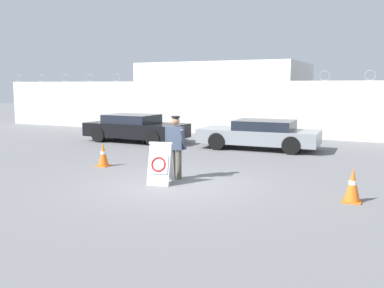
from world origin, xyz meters
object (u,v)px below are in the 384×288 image
(traffic_cone_mid, at_px, (103,155))
(parked_car_front_coupe, at_px, (135,128))
(barricade_sign, at_px, (160,163))
(traffic_cone_near, at_px, (353,185))
(parked_car_rear_sedan, at_px, (260,134))
(security_guard, at_px, (176,144))

(traffic_cone_mid, xyz_separation_m, parked_car_front_coupe, (-2.32, 5.43, 0.26))
(barricade_sign, xyz_separation_m, traffic_cone_near, (4.69, 0.29, -0.17))
(traffic_cone_near, relative_size, parked_car_front_coupe, 0.16)
(barricade_sign, relative_size, parked_car_rear_sedan, 0.23)
(barricade_sign, distance_m, parked_car_front_coupe, 8.54)
(traffic_cone_mid, bearing_deg, security_guard, -12.55)
(security_guard, relative_size, parked_car_rear_sedan, 0.36)
(barricade_sign, xyz_separation_m, parked_car_front_coupe, (-5.18, 6.79, 0.09))
(security_guard, height_order, parked_car_front_coupe, security_guard)
(barricade_sign, height_order, traffic_cone_mid, barricade_sign)
(barricade_sign, height_order, parked_car_rear_sedan, parked_car_rear_sedan)
(parked_car_front_coupe, bearing_deg, barricade_sign, -51.51)
(traffic_cone_near, distance_m, parked_car_front_coupe, 11.83)
(parked_car_front_coupe, bearing_deg, traffic_cone_mid, -65.73)
(traffic_cone_mid, height_order, parked_car_front_coupe, parked_car_front_coupe)
(traffic_cone_near, xyz_separation_m, parked_car_front_coupe, (-9.87, 6.50, 0.26))
(parked_car_front_coupe, relative_size, parked_car_rear_sedan, 0.98)
(parked_car_front_coupe, bearing_deg, parked_car_rear_sedan, 3.50)
(security_guard, height_order, traffic_cone_mid, security_guard)
(traffic_cone_near, bearing_deg, parked_car_rear_sedan, 121.39)
(security_guard, relative_size, traffic_cone_near, 2.27)
(security_guard, bearing_deg, parked_car_front_coupe, 125.37)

